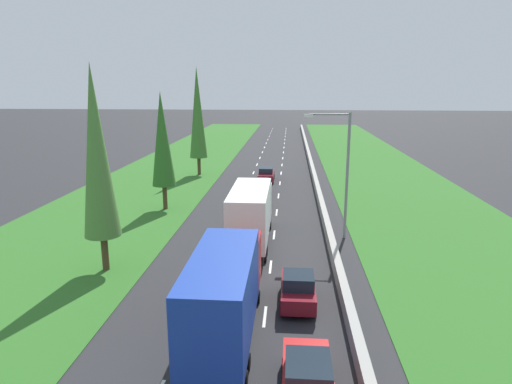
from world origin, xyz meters
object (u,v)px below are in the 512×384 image
Objects in this scene: white_box_truck_centre_lane at (251,214)px; poplar_tree_third at (162,140)px; maroon_hatchback_right_lane at (298,289)px; grey_sedan_centre_lane at (259,187)px; poplar_tree_second at (97,153)px; blue_box_truck_centre_lane at (225,293)px; red_sedan_right_lane at (308,380)px; poplar_tree_fourth at (198,113)px; yellow_sedan_centre_lane at (257,202)px; street_light_mast at (343,167)px; maroon_sedan_centre_lane at (266,174)px.

white_box_truck_centre_lane is 0.91× the size of poplar_tree_third.
grey_sedan_centre_lane is at bearing 98.75° from maroon_hatchback_right_lane.
poplar_tree_second is at bearing -89.25° from poplar_tree_third.
white_box_truck_centre_lane is at bearing 89.70° from blue_box_truck_centre_lane.
blue_box_truck_centre_lane is 2.09× the size of red_sedan_right_lane.
poplar_tree_fourth reaches higher than grey_sedan_centre_lane.
blue_box_truck_centre_lane is at bearing -132.19° from maroon_hatchback_right_lane.
yellow_sedan_centre_lane is at bearing 1.11° from poplar_tree_third.
poplar_tree_second is 29.35m from poplar_tree_fourth.
poplar_tree_second is (-11.59, 10.50, 6.26)m from red_sedan_right_lane.
poplar_tree_fourth reaches higher than maroon_hatchback_right_lane.
poplar_tree_second is at bearing 137.83° from red_sedan_right_lane.
grey_sedan_centre_lane is at bearing 68.25° from poplar_tree_second.
white_box_truck_centre_lane reaches higher than red_sedan_right_lane.
street_light_mast is (3.17, 10.40, 4.40)m from maroon_hatchback_right_lane.
blue_box_truck_centre_lane is 11.78m from poplar_tree_second.
poplar_tree_third reaches higher than street_light_mast.
poplar_tree_second is at bearing -148.55° from white_box_truck_centre_lane.
red_sedan_right_lane is 1.00× the size of grey_sedan_centre_lane.
yellow_sedan_centre_lane is at bearing 90.40° from blue_box_truck_centre_lane.
maroon_sedan_centre_lane is at bearing 56.49° from poplar_tree_third.
white_box_truck_centre_lane is at bearing 31.45° from poplar_tree_second.
yellow_sedan_centre_lane is 12.45m from maroon_sedan_centre_lane.
yellow_sedan_centre_lane and red_sedan_right_lane have the same top height.
maroon_sedan_centre_lane is at bearing -20.55° from poplar_tree_fourth.
grey_sedan_centre_lane is at bearing 118.04° from street_light_mast.
grey_sedan_centre_lane is 0.37× the size of poplar_tree_second.
street_light_mast is (6.38, -19.15, 4.42)m from maroon_sedan_centre_lane.
poplar_tree_second is (-8.28, -5.06, 4.89)m from white_box_truck_centre_lane.
poplar_tree_fourth is at bearing 159.45° from maroon_sedan_centre_lane.
grey_sedan_centre_lane is (-0.39, 26.50, -1.37)m from blue_box_truck_centre_lane.
white_box_truck_centre_lane is at bearing -89.70° from maroon_sedan_centre_lane.
white_box_truck_centre_lane is 12.65m from poplar_tree_third.
blue_box_truck_centre_lane is 15.56m from street_light_mast.
poplar_tree_fourth is at bearing 90.48° from poplar_tree_third.
blue_box_truck_centre_lane is at bearing -89.92° from maroon_sedan_centre_lane.
poplar_tree_third is at bearing -89.52° from poplar_tree_fourth.
blue_box_truck_centre_lane is 4.89m from maroon_hatchback_right_lane.
poplar_tree_second reaches higher than red_sedan_right_lane.
maroon_hatchback_right_lane is 0.43× the size of street_light_mast.
yellow_sedan_centre_lane is 0.43× the size of poplar_tree_third.
blue_box_truck_centre_lane is 0.72× the size of poplar_tree_fourth.
grey_sedan_centre_lane is 22.04m from poplar_tree_second.
street_light_mast is at bearing 73.03° from maroon_hatchback_right_lane.
white_box_truck_centre_lane is 2.09× the size of yellow_sedan_centre_lane.
poplar_tree_third is (-11.55, 16.95, 5.39)m from maroon_hatchback_right_lane.
street_light_mast reaches higher than maroon_sedan_centre_lane.
grey_sedan_centre_lane is 1.00× the size of maroon_sedan_centre_lane.
blue_box_truck_centre_lane is 2.09× the size of yellow_sedan_centre_lane.
white_box_truck_centre_lane reaches higher than maroon_sedan_centre_lane.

